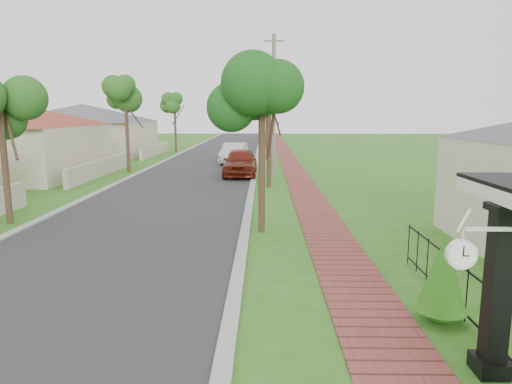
% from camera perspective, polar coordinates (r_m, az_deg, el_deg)
% --- Properties ---
extents(ground, '(160.00, 160.00, 0.00)m').
position_cam_1_polar(ground, '(8.16, -8.29, -17.51)').
color(ground, '#336117').
rests_on(ground, ground).
extents(road, '(7.00, 120.00, 0.02)m').
position_cam_1_polar(road, '(27.73, -7.82, 1.95)').
color(road, '#28282B').
rests_on(road, ground).
extents(kerb_right, '(0.30, 120.00, 0.10)m').
position_cam_1_polar(kerb_right, '(27.41, -0.25, 1.95)').
color(kerb_right, '#9E9E99').
rests_on(kerb_right, ground).
extents(kerb_left, '(0.30, 120.00, 0.10)m').
position_cam_1_polar(kerb_left, '(28.52, -15.09, 1.92)').
color(kerb_left, '#9E9E99').
rests_on(kerb_left, ground).
extents(sidewalk, '(1.50, 120.00, 0.03)m').
position_cam_1_polar(sidewalk, '(27.48, 5.18, 1.93)').
color(sidewalk, brown).
rests_on(sidewalk, ground).
extents(porch_post, '(0.48, 0.48, 2.52)m').
position_cam_1_polar(porch_post, '(7.45, 27.87, -11.89)').
color(porch_post, black).
rests_on(porch_post, ground).
extents(picket_fence, '(0.03, 8.02, 1.00)m').
position_cam_1_polar(picket_fence, '(8.64, 26.65, -13.01)').
color(picket_fence, black).
rests_on(picket_fence, ground).
extents(street_trees, '(10.70, 37.65, 5.89)m').
position_cam_1_polar(street_trees, '(34.25, -6.02, 11.07)').
color(street_trees, '#382619').
rests_on(street_trees, ground).
extents(far_house_grey, '(15.56, 15.56, 4.60)m').
position_cam_1_polar(far_house_grey, '(44.25, -20.67, 7.35)').
color(far_house_grey, beige).
rests_on(far_house_grey, ground).
extents(parked_car_red, '(1.98, 4.85, 1.65)m').
position_cam_1_polar(parked_car_red, '(27.61, -1.96, 3.73)').
color(parked_car_red, maroon).
rests_on(parked_car_red, ground).
extents(parked_car_white, '(2.02, 4.75, 1.52)m').
position_cam_1_polar(parked_car_white, '(34.47, -2.75, 4.82)').
color(parked_car_white, silver).
rests_on(parked_car_white, ground).
extents(near_tree, '(2.02, 2.02, 5.19)m').
position_cam_1_polar(near_tree, '(14.16, 0.74, 11.41)').
color(near_tree, '#382619').
rests_on(near_tree, ground).
extents(utility_pole, '(1.20, 0.24, 8.23)m').
position_cam_1_polar(utility_pole, '(27.16, 2.20, 10.71)').
color(utility_pole, '#706857').
rests_on(utility_pole, ground).
extents(station_clock, '(0.88, 0.13, 0.57)m').
position_cam_1_polar(station_clock, '(6.56, 24.52, -6.86)').
color(station_clock, white).
rests_on(station_clock, ground).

